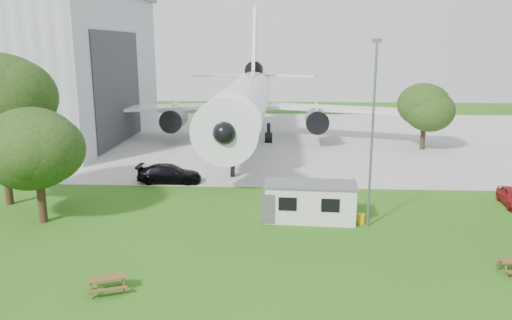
{
  "coord_description": "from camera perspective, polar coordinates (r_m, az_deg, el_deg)",
  "views": [
    {
      "loc": [
        2.49,
        -25.42,
        11.76
      ],
      "look_at": [
        0.69,
        8.0,
        4.0
      ],
      "focal_mm": 35.0,
      "sensor_mm": 36.0,
      "label": 1
    }
  ],
  "objects": [
    {
      "name": "ground",
      "position": [
        28.12,
        -2.33,
        -11.68
      ],
      "size": [
        160.0,
        160.0,
        0.0
      ],
      "primitive_type": "plane",
      "color": "#3A761A"
    },
    {
      "name": "concrete_apron",
      "position": [
        64.55,
        0.82,
        2.57
      ],
      "size": [
        120.0,
        46.0,
        0.03
      ],
      "primitive_type": "cube",
      "color": "#B7B7B2",
      "rests_on": "ground"
    },
    {
      "name": "airliner",
      "position": [
        61.78,
        -1.11,
        7.02
      ],
      "size": [
        46.36,
        47.73,
        17.69
      ],
      "color": "white",
      "rests_on": "ground"
    },
    {
      "name": "site_cabin",
      "position": [
        34.32,
        6.26,
        -4.75
      ],
      "size": [
        6.82,
        3.04,
        2.62
      ],
      "color": "silver",
      "rests_on": "ground"
    },
    {
      "name": "picnic_west",
      "position": [
        26.16,
        -16.57,
        -14.24
      ],
      "size": [
        2.23,
        2.06,
        0.76
      ],
      "primitive_type": null,
      "rotation": [
        0.0,
        0.0,
        0.38
      ],
      "color": "brown",
      "rests_on": "ground"
    },
    {
      "name": "lamp_mast",
      "position": [
        32.64,
        13.12,
        2.55
      ],
      "size": [
        0.16,
        0.16,
        12.0
      ],
      "primitive_type": "cylinder",
      "color": "slate",
      "rests_on": "ground"
    },
    {
      "name": "tree_west_small",
      "position": [
        35.85,
        -23.75,
        0.76
      ],
      "size": [
        6.79,
        6.79,
        8.22
      ],
      "color": "#382619",
      "rests_on": "ground"
    },
    {
      "name": "tree_far_apron",
      "position": [
        59.72,
        18.76,
        5.7
      ],
      "size": [
        6.8,
        6.8,
        8.24
      ],
      "color": "#382619",
      "rests_on": "ground"
    },
    {
      "name": "car_apron_van",
      "position": [
        44.02,
        -9.88,
        -1.56
      ],
      "size": [
        5.57,
        2.33,
        1.61
      ],
      "primitive_type": "imported",
      "rotation": [
        0.0,
        0.0,
        1.58
      ],
      "color": "black",
      "rests_on": "ground"
    }
  ]
}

